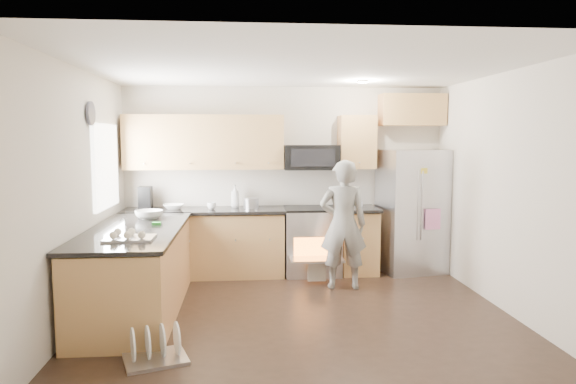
{
  "coord_description": "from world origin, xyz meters",
  "views": [
    {
      "loc": [
        -0.57,
        -5.29,
        1.88
      ],
      "look_at": [
        -0.08,
        0.5,
        1.27
      ],
      "focal_mm": 32.0,
      "sensor_mm": 36.0,
      "label": 1
    }
  ],
  "objects": [
    {
      "name": "stove_range",
      "position": [
        0.35,
        1.69,
        0.68
      ],
      "size": [
        0.76,
        0.97,
        1.79
      ],
      "color": "#B7B7BC",
      "rests_on": "ground"
    },
    {
      "name": "room_shell",
      "position": [
        -0.04,
        0.02,
        1.67
      ],
      "size": [
        4.54,
        4.04,
        2.62
      ],
      "color": "beige",
      "rests_on": "ground"
    },
    {
      "name": "refrigerator",
      "position": [
        1.77,
        1.7,
        0.86
      ],
      "size": [
        0.94,
        0.79,
        1.72
      ],
      "rotation": [
        0.0,
        0.0,
        0.17
      ],
      "color": "#B7B7BC",
      "rests_on": "ground"
    },
    {
      "name": "back_cabinet_run",
      "position": [
        -0.58,
        1.75,
        0.96
      ],
      "size": [
        4.45,
        0.64,
        2.5
      ],
      "color": "tan",
      "rests_on": "ground"
    },
    {
      "name": "peninsula",
      "position": [
        -1.75,
        0.25,
        0.46
      ],
      "size": [
        0.96,
        2.36,
        1.03
      ],
      "color": "tan",
      "rests_on": "ground"
    },
    {
      "name": "ground",
      "position": [
        0.0,
        0.0,
        0.0
      ],
      "size": [
        4.5,
        4.5,
        0.0
      ],
      "primitive_type": "plane",
      "color": "black",
      "rests_on": "ground"
    },
    {
      "name": "dish_rack",
      "position": [
        -1.34,
        -1.02,
        0.08
      ],
      "size": [
        0.61,
        0.55,
        0.31
      ],
      "rotation": [
        0.0,
        0.0,
        0.32
      ],
      "color": "#B7B7BC",
      "rests_on": "ground"
    },
    {
      "name": "person",
      "position": [
        0.65,
        0.97,
        0.81
      ],
      "size": [
        0.62,
        0.44,
        1.62
      ],
      "primitive_type": "imported",
      "rotation": [
        0.0,
        0.0,
        3.05
      ],
      "color": "gray",
      "rests_on": "ground"
    }
  ]
}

